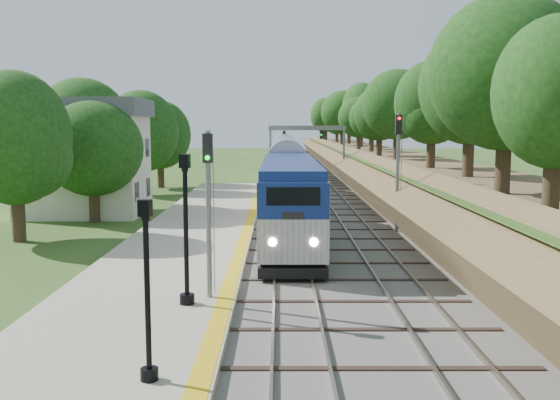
{
  "coord_description": "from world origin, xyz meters",
  "views": [
    {
      "loc": [
        -0.53,
        -12.94,
        6.15
      ],
      "look_at": [
        -0.5,
        15.25,
        2.8
      ],
      "focal_mm": 40.0,
      "sensor_mm": 36.0,
      "label": 1
    }
  ],
  "objects_px": {
    "train": "(283,154)",
    "signal_platform": "(208,196)",
    "signal_gantry": "(307,138)",
    "lamppost_mid": "(148,301)",
    "station_building": "(84,156)",
    "signal_farside": "(398,160)",
    "lamppost_far": "(186,238)"
  },
  "relations": [
    {
      "from": "signal_gantry",
      "to": "lamppost_mid",
      "type": "height_order",
      "value": "signal_gantry"
    },
    {
      "from": "lamppost_mid",
      "to": "signal_farside",
      "type": "xyz_separation_m",
      "value": [
        9.7,
        21.66,
        2.02
      ]
    },
    {
      "from": "train",
      "to": "lamppost_far",
      "type": "height_order",
      "value": "lamppost_far"
    },
    {
      "from": "lamppost_far",
      "to": "signal_platform",
      "type": "relative_size",
      "value": 0.87
    },
    {
      "from": "signal_farside",
      "to": "signal_platform",
      "type": "bearing_deg",
      "value": -121.76
    },
    {
      "from": "train",
      "to": "signal_farside",
      "type": "bearing_deg",
      "value": -83.37
    },
    {
      "from": "train",
      "to": "signal_platform",
      "type": "relative_size",
      "value": 23.52
    },
    {
      "from": "lamppost_mid",
      "to": "station_building",
      "type": "bearing_deg",
      "value": 109.72
    },
    {
      "from": "station_building",
      "to": "signal_platform",
      "type": "bearing_deg",
      "value": -63.55
    },
    {
      "from": "signal_gantry",
      "to": "signal_platform",
      "type": "relative_size",
      "value": 1.49
    },
    {
      "from": "station_building",
      "to": "signal_farside",
      "type": "relative_size",
      "value": 1.27
    },
    {
      "from": "lamppost_far",
      "to": "signal_platform",
      "type": "bearing_deg",
      "value": 52.19
    },
    {
      "from": "train",
      "to": "signal_farside",
      "type": "relative_size",
      "value": 19.57
    },
    {
      "from": "station_building",
      "to": "signal_gantry",
      "type": "xyz_separation_m",
      "value": [
        16.47,
        24.99,
        0.73
      ]
    },
    {
      "from": "signal_farside",
      "to": "station_building",
      "type": "bearing_deg",
      "value": 159.35
    },
    {
      "from": "signal_gantry",
      "to": "signal_farside",
      "type": "relative_size",
      "value": 1.24
    },
    {
      "from": "signal_farside",
      "to": "train",
      "type": "bearing_deg",
      "value": 96.63
    },
    {
      "from": "train",
      "to": "signal_platform",
      "type": "bearing_deg",
      "value": -92.44
    },
    {
      "from": "lamppost_mid",
      "to": "train",
      "type": "bearing_deg",
      "value": 87.33
    },
    {
      "from": "signal_gantry",
      "to": "station_building",
      "type": "bearing_deg",
      "value": -123.38
    },
    {
      "from": "station_building",
      "to": "lamppost_far",
      "type": "xyz_separation_m",
      "value": [
        10.46,
        -23.14,
        -1.53
      ]
    },
    {
      "from": "train",
      "to": "lamppost_mid",
      "type": "bearing_deg",
      "value": -92.67
    },
    {
      "from": "station_building",
      "to": "signal_farside",
      "type": "height_order",
      "value": "station_building"
    },
    {
      "from": "signal_gantry",
      "to": "lamppost_far",
      "type": "relative_size",
      "value": 1.72
    },
    {
      "from": "signal_gantry",
      "to": "signal_farside",
      "type": "height_order",
      "value": "signal_farside"
    },
    {
      "from": "train",
      "to": "signal_farside",
      "type": "distance_m",
      "value": 53.75
    },
    {
      "from": "lamppost_mid",
      "to": "signal_platform",
      "type": "bearing_deg",
      "value": 85.05
    },
    {
      "from": "lamppost_far",
      "to": "lamppost_mid",
      "type": "bearing_deg",
      "value": -89.64
    },
    {
      "from": "station_building",
      "to": "lamppost_mid",
      "type": "height_order",
      "value": "station_building"
    },
    {
      "from": "signal_platform",
      "to": "signal_gantry",
      "type": "bearing_deg",
      "value": 83.52
    },
    {
      "from": "lamppost_far",
      "to": "signal_farside",
      "type": "distance_m",
      "value": 18.41
    },
    {
      "from": "signal_platform",
      "to": "signal_farside",
      "type": "height_order",
      "value": "signal_farside"
    }
  ]
}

